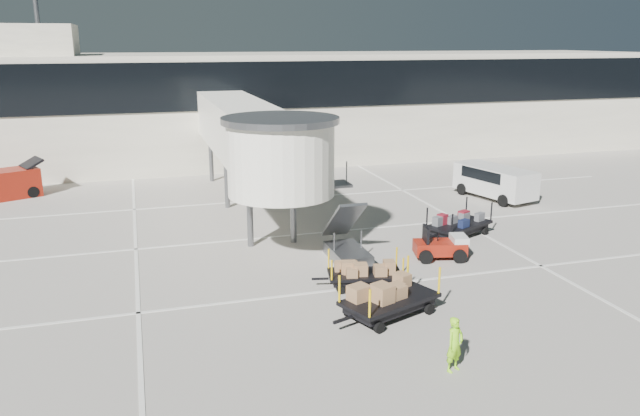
{
  "coord_description": "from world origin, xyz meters",
  "views": [
    {
      "loc": [
        -9.65,
        -18.55,
        9.04
      ],
      "look_at": [
        -2.23,
        6.34,
        2.0
      ],
      "focal_mm": 35.0,
      "sensor_mm": 36.0,
      "label": 1
    }
  ],
  "objects_px": {
    "box_cart_far": "(368,273)",
    "ground_worker": "(455,344)",
    "baggage_tug": "(441,247)",
    "box_cart_near": "(388,299)",
    "belt_loader": "(0,185)",
    "minivan": "(493,179)",
    "suitcase_cart": "(458,226)"
  },
  "relations": [
    {
      "from": "baggage_tug",
      "to": "minivan",
      "type": "distance_m",
      "value": 11.69
    },
    {
      "from": "baggage_tug",
      "to": "box_cart_far",
      "type": "relative_size",
      "value": 0.69
    },
    {
      "from": "baggage_tug",
      "to": "box_cart_near",
      "type": "distance_m",
      "value": 6.4
    },
    {
      "from": "box_cart_far",
      "to": "minivan",
      "type": "relative_size",
      "value": 0.66
    },
    {
      "from": "suitcase_cart",
      "to": "box_cart_far",
      "type": "relative_size",
      "value": 1.13
    },
    {
      "from": "box_cart_near",
      "to": "ground_worker",
      "type": "height_order",
      "value": "ground_worker"
    },
    {
      "from": "box_cart_far",
      "to": "minivan",
      "type": "bearing_deg",
      "value": 54.17
    },
    {
      "from": "minivan",
      "to": "belt_loader",
      "type": "relative_size",
      "value": 1.08
    },
    {
      "from": "baggage_tug",
      "to": "suitcase_cart",
      "type": "distance_m",
      "value": 3.38
    },
    {
      "from": "baggage_tug",
      "to": "minivan",
      "type": "height_order",
      "value": "minivan"
    },
    {
      "from": "box_cart_near",
      "to": "box_cart_far",
      "type": "distance_m",
      "value": 2.68
    },
    {
      "from": "suitcase_cart",
      "to": "box_cart_far",
      "type": "xyz_separation_m",
      "value": [
        -6.28,
        -4.57,
        -0.02
      ]
    },
    {
      "from": "baggage_tug",
      "to": "suitcase_cart",
      "type": "bearing_deg",
      "value": 62.74
    },
    {
      "from": "box_cart_far",
      "to": "belt_loader",
      "type": "distance_m",
      "value": 24.43
    },
    {
      "from": "baggage_tug",
      "to": "belt_loader",
      "type": "height_order",
      "value": "belt_loader"
    },
    {
      "from": "minivan",
      "to": "belt_loader",
      "type": "distance_m",
      "value": 28.81
    },
    {
      "from": "box_cart_far",
      "to": "ground_worker",
      "type": "height_order",
      "value": "ground_worker"
    },
    {
      "from": "belt_loader",
      "to": "baggage_tug",
      "type": "bearing_deg",
      "value": -64.35
    },
    {
      "from": "box_cart_far",
      "to": "ground_worker",
      "type": "relative_size",
      "value": 2.14
    },
    {
      "from": "baggage_tug",
      "to": "suitcase_cart",
      "type": "height_order",
      "value": "suitcase_cart"
    },
    {
      "from": "suitcase_cart",
      "to": "baggage_tug",
      "type": "bearing_deg",
      "value": -155.49
    },
    {
      "from": "baggage_tug",
      "to": "box_cart_near",
      "type": "relative_size",
      "value": 0.58
    },
    {
      "from": "box_cart_near",
      "to": "belt_loader",
      "type": "height_order",
      "value": "belt_loader"
    },
    {
      "from": "box_cart_far",
      "to": "ground_worker",
      "type": "bearing_deg",
      "value": -77.0
    },
    {
      "from": "box_cart_far",
      "to": "belt_loader",
      "type": "bearing_deg",
      "value": 142.55
    },
    {
      "from": "baggage_tug",
      "to": "box_cart_far",
      "type": "bearing_deg",
      "value": -140.52
    },
    {
      "from": "ground_worker",
      "to": "suitcase_cart",
      "type": "bearing_deg",
      "value": 38.11
    },
    {
      "from": "baggage_tug",
      "to": "box_cart_far",
      "type": "distance_m",
      "value": 4.55
    },
    {
      "from": "suitcase_cart",
      "to": "box_cart_near",
      "type": "bearing_deg",
      "value": -157.21
    },
    {
      "from": "box_cart_near",
      "to": "belt_loader",
      "type": "distance_m",
      "value": 26.33
    },
    {
      "from": "box_cart_far",
      "to": "minivan",
      "type": "height_order",
      "value": "minivan"
    },
    {
      "from": "minivan",
      "to": "box_cart_near",
      "type": "bearing_deg",
      "value": -147.14
    }
  ]
}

